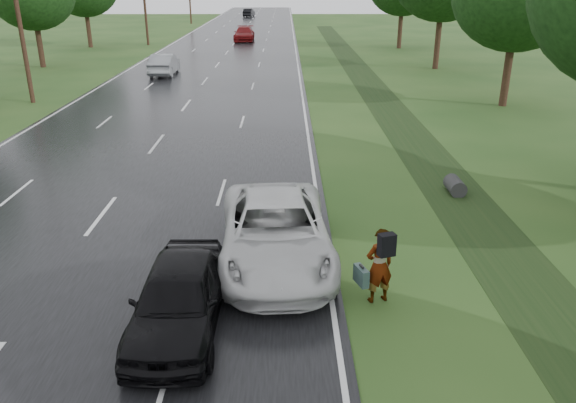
# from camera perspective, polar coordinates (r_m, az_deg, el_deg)

# --- Properties ---
(road) EXTENTS (14.00, 180.00, 0.04)m
(road) POSITION_cam_1_polar(r_m,az_deg,el_deg) (53.71, -6.56, 14.37)
(road) COLOR black
(road) RESTS_ON ground
(edge_stripe_east) EXTENTS (0.12, 180.00, 0.01)m
(edge_stripe_east) POSITION_cam_1_polar(r_m,az_deg,el_deg) (53.41, 0.89, 14.50)
(edge_stripe_east) COLOR silver
(edge_stripe_east) RESTS_ON road
(edge_stripe_west) EXTENTS (0.12, 180.00, 0.01)m
(edge_stripe_west) POSITION_cam_1_polar(r_m,az_deg,el_deg) (54.83, -13.81, 14.09)
(edge_stripe_west) COLOR silver
(edge_stripe_west) RESTS_ON road
(center_line) EXTENTS (0.12, 180.00, 0.01)m
(center_line) POSITION_cam_1_polar(r_m,az_deg,el_deg) (53.70, -6.57, 14.40)
(center_line) COLOR silver
(center_line) RESTS_ON road
(drainage_ditch) EXTENTS (2.20, 120.00, 0.56)m
(drainage_ditch) POSITION_cam_1_polar(r_m,az_deg,el_deg) (28.14, 11.73, 7.31)
(drainage_ditch) COLOR black
(drainage_ditch) RESTS_ON ground
(utility_pole_mid) EXTENTS (1.60, 0.26, 10.00)m
(utility_pole_mid) POSITION_cam_1_polar(r_m,az_deg,el_deg) (36.21, -25.79, 17.15)
(utility_pole_mid) COLOR #321E14
(utility_pole_mid) RESTS_ON ground
(pedestrian) EXTENTS (0.94, 0.72, 1.81)m
(pedestrian) POSITION_cam_1_polar(r_m,az_deg,el_deg) (12.73, 9.19, -6.37)
(pedestrian) COLOR #A5998C
(pedestrian) RESTS_ON ground
(white_pickup) EXTENTS (3.09, 6.09, 1.65)m
(white_pickup) POSITION_cam_1_polar(r_m,az_deg,el_deg) (14.29, -1.27, -3.08)
(white_pickup) COLOR silver
(white_pickup) RESTS_ON road
(dark_sedan) EXTENTS (1.78, 4.34, 1.48)m
(dark_sedan) POSITION_cam_1_polar(r_m,az_deg,el_deg) (11.89, -11.05, -9.53)
(dark_sedan) COLOR black
(dark_sedan) RESTS_ON road
(silver_sedan) EXTENTS (1.69, 4.71, 1.55)m
(silver_sedan) POSITION_cam_1_polar(r_m,az_deg,el_deg) (44.15, -12.46, 13.46)
(silver_sedan) COLOR gray
(silver_sedan) RESTS_ON road
(far_car_red) EXTENTS (2.20, 5.39, 1.56)m
(far_car_red) POSITION_cam_1_polar(r_m,az_deg,el_deg) (67.12, -4.47, 16.61)
(far_car_red) COLOR maroon
(far_car_red) RESTS_ON road
(far_car_dark) EXTENTS (2.04, 4.57, 1.46)m
(far_car_dark) POSITION_cam_1_polar(r_m,az_deg,el_deg) (109.04, -4.00, 18.59)
(far_car_dark) COLOR black
(far_car_dark) RESTS_ON road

